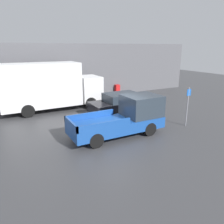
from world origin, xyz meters
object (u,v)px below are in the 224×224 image
object	(u,v)px
parking_sign	(188,105)
newspaper_box	(117,90)
pickup_truck	(126,117)
delivery_truck	(48,86)
car	(121,104)

from	to	relation	value
parking_sign	newspaper_box	xyz separation A→B (m)	(0.87, 10.07, -0.85)
pickup_truck	newspaper_box	size ratio (longest dim) A/B	5.13
delivery_truck	parking_sign	bearing A→B (deg)	-48.55
pickup_truck	car	bearing A→B (deg)	63.83
car	delivery_truck	xyz separation A→B (m)	(-4.24, 3.45, 1.09)
pickup_truck	newspaper_box	bearing A→B (deg)	62.92
newspaper_box	delivery_truck	bearing A→B (deg)	-160.38
pickup_truck	delivery_truck	distance (m)	7.31
delivery_truck	newspaper_box	size ratio (longest dim) A/B	7.43
pickup_truck	parking_sign	size ratio (longest dim) A/B	2.16
car	parking_sign	xyz separation A→B (m)	(2.32, -3.97, 0.55)
delivery_truck	car	bearing A→B (deg)	-39.15
newspaper_box	pickup_truck	bearing A→B (deg)	-117.08
delivery_truck	pickup_truck	bearing A→B (deg)	-68.87
parking_sign	newspaper_box	world-z (taller)	parking_sign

